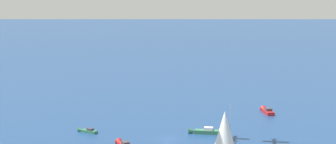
{
  "coord_description": "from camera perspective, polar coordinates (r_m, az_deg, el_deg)",
  "views": [
    {
      "loc": [
        53.13,
        -134.77,
        38.13
      ],
      "look_at": [
        0.07,
        -0.32,
        18.49
      ],
      "focal_mm": 58.03,
      "sensor_mm": 36.0,
      "label": 1
    }
  ],
  "objects": [
    {
      "name": "ground_plane",
      "position": [
        149.79,
        0.02,
        -7.01
      ],
      "size": [
        2000.0,
        2000.0,
        0.0
      ],
      "primitive_type": "plane",
      "color": "navy"
    },
    {
      "name": "motorboat_near_centre",
      "position": [
        158.11,
        -8.52,
        -6.13
      ],
      "size": [
        6.32,
        2.53,
        1.79
      ],
      "color": "#33704C",
      "rests_on": "ground_plane"
    },
    {
      "name": "motorboat_far_port",
      "position": [
        142.33,
        -4.72,
        -7.58
      ],
      "size": [
        6.93,
        6.56,
        2.2
      ],
      "color": "#B21E1E",
      "rests_on": "ground_plane"
    },
    {
      "name": "sailboat_inshore",
      "position": [
        129.46,
        5.99,
        -6.6
      ],
      "size": [
        10.86,
        6.83,
        13.52
      ],
      "color": "gold",
      "rests_on": "ground_plane"
    },
    {
      "name": "motorboat_offshore",
      "position": [
        185.32,
        10.33,
        -4.04
      ],
      "size": [
        6.38,
        9.07,
        2.63
      ],
      "color": "#B21E1E",
      "rests_on": "ground_plane"
    },
    {
      "name": "motorboat_ahead",
      "position": [
        155.32,
        3.64,
        -6.24
      ],
      "size": [
        8.86,
        3.79,
        2.49
      ],
      "color": "#33704C",
      "rests_on": "ground_plane"
    }
  ]
}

